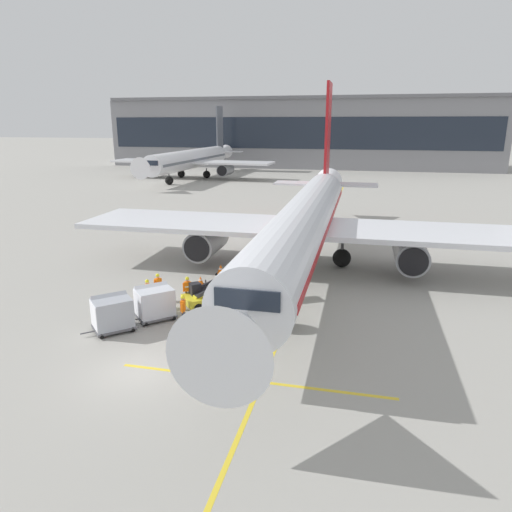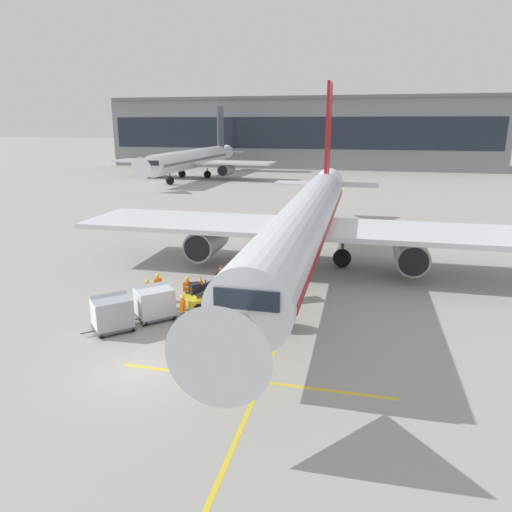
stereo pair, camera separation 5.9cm
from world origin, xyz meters
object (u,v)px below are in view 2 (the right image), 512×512
(belt_loader, at_px, (216,291))
(baggage_cart_second, at_px, (112,313))
(ground_crew_marshaller, at_px, (158,285))
(distant_airplane, at_px, (192,159))
(ground_crew_by_carts, at_px, (183,308))
(ground_crew_wingwalker, at_px, (148,291))
(safety_cone_wingtip, at_px, (220,270))
(parked_airplane, at_px, (306,222))
(baggage_cart_lead, at_px, (154,302))
(ground_crew_by_loader, at_px, (188,289))
(safety_cone_engine_keepout, at_px, (201,281))
(safety_cone_nose_mark, at_px, (221,269))

(belt_loader, xyz_separation_m, baggage_cart_second, (-4.17, -4.84, 0.19))
(belt_loader, bearing_deg, ground_crew_marshaller, -175.70)
(belt_loader, height_order, distant_airplane, distant_airplane)
(belt_loader, bearing_deg, ground_crew_by_carts, -102.78)
(ground_crew_wingwalker, xyz_separation_m, safety_cone_wingtip, (2.24, 7.07, -0.68))
(parked_airplane, distance_m, baggage_cart_lead, 13.61)
(ground_crew_marshaller, bearing_deg, safety_cone_wingtip, 70.31)
(parked_airplane, xyz_separation_m, distant_airplane, (-29.50, 54.27, 0.10))
(distant_airplane, bearing_deg, ground_crew_by_carts, -69.68)
(ground_crew_by_loader, relative_size, safety_cone_engine_keepout, 2.89)
(parked_airplane, bearing_deg, safety_cone_wingtip, -153.16)
(baggage_cart_second, bearing_deg, safety_cone_engine_keepout, 75.65)
(baggage_cart_second, height_order, distant_airplane, distant_airplane)
(ground_crew_by_loader, relative_size, ground_crew_by_carts, 1.00)
(belt_loader, bearing_deg, baggage_cart_second, -130.70)
(belt_loader, bearing_deg, ground_crew_by_loader, -165.22)
(ground_crew_wingwalker, relative_size, safety_cone_engine_keepout, 2.89)
(ground_crew_marshaller, bearing_deg, baggage_cart_lead, -69.48)
(ground_crew_by_carts, xyz_separation_m, safety_cone_wingtip, (-0.77, 9.04, -0.68))
(ground_crew_wingwalker, relative_size, safety_cone_wingtip, 2.65)
(parked_airplane, height_order, distant_airplane, parked_airplane)
(parked_airplane, height_order, baggage_cart_second, parked_airplane)
(safety_cone_engine_keepout, bearing_deg, parked_airplane, 40.69)
(ground_crew_by_loader, bearing_deg, safety_cone_wingtip, 88.84)
(parked_airplane, distance_m, ground_crew_wingwalker, 13.05)
(safety_cone_wingtip, height_order, safety_cone_nose_mark, safety_cone_nose_mark)
(belt_loader, relative_size, ground_crew_wingwalker, 2.84)
(baggage_cart_lead, distance_m, ground_crew_by_carts, 1.96)
(distant_airplane, bearing_deg, ground_crew_by_loader, -69.52)
(parked_airplane, height_order, safety_cone_wingtip, parked_airplane)
(baggage_cart_lead, xyz_separation_m, ground_crew_wingwalker, (-1.12, 1.47, -0.00))
(safety_cone_engine_keepout, distance_m, safety_cone_wingtip, 2.61)
(baggage_cart_lead, distance_m, distant_airplane, 69.56)
(baggage_cart_lead, bearing_deg, distant_airplane, 108.99)
(belt_loader, distance_m, distant_airplane, 67.78)
(distant_airplane, bearing_deg, parked_airplane, -61.47)
(baggage_cart_second, relative_size, ground_crew_marshaller, 1.46)
(ground_crew_marshaller, xyz_separation_m, ground_crew_wingwalker, (-0.13, -1.17, 0.00))
(ground_crew_wingwalker, bearing_deg, safety_cone_wingtip, 72.40)
(ground_crew_by_carts, xyz_separation_m, ground_crew_marshaller, (-2.89, 3.13, 0.00))
(baggage_cart_lead, height_order, safety_cone_nose_mark, baggage_cart_lead)
(parked_airplane, bearing_deg, ground_crew_marshaller, -131.74)
(baggage_cart_second, height_order, ground_crew_marshaller, baggage_cart_second)
(baggage_cart_lead, bearing_deg, ground_crew_by_loader, 67.86)
(ground_crew_by_carts, bearing_deg, parked_airplane, 67.36)
(belt_loader, xyz_separation_m, baggage_cart_lead, (-2.67, -2.91, 0.19))
(ground_crew_marshaller, bearing_deg, distant_airplane, 108.92)
(baggage_cart_second, relative_size, safety_cone_nose_mark, 3.37)
(safety_cone_engine_keepout, bearing_deg, ground_crew_by_loader, -82.41)
(parked_airplane, relative_size, ground_crew_by_carts, 25.05)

